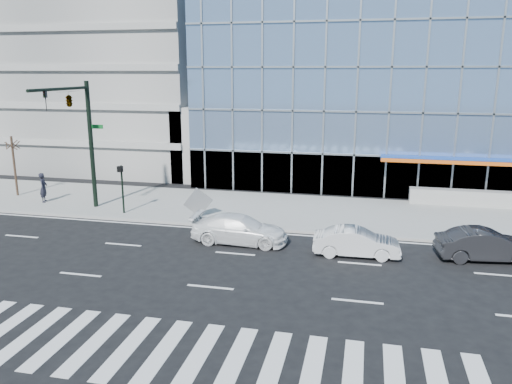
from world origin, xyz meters
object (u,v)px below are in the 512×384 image
street_tree_near (12,144)px  dark_sedan (486,245)px  pedestrian (43,187)px  white_suv (240,229)px  traffic_signal (76,115)px  ped_signal_post (122,182)px  tilted_panel (198,202)px  white_sedan (356,242)px

street_tree_near → dark_sedan: street_tree_near is taller
street_tree_near → dark_sedan: 30.49m
dark_sedan → pedestrian: size_ratio=2.29×
white_suv → dark_sedan: (12.00, 0.15, 0.02)m
traffic_signal → ped_signal_post: 4.75m
ped_signal_post → pedestrian: 6.69m
traffic_signal → dark_sedan: traffic_signal is taller
pedestrian → tilted_panel: size_ratio=1.52×
ped_signal_post → street_tree_near: street_tree_near is taller
street_tree_near → white_sedan: bearing=-15.2°
white_suv → street_tree_near: bearing=72.7°
white_suv → pedestrian: size_ratio=2.54×
dark_sedan → ped_signal_post: bearing=73.3°
white_sedan → pedestrian: size_ratio=2.09×
ped_signal_post → tilted_panel: (4.83, 0.21, -1.08)m
ped_signal_post → white_suv: size_ratio=0.60×
traffic_signal → street_tree_near: (-7.00, 2.93, -2.39)m
street_tree_near → tilted_panel: (14.33, -2.35, -2.71)m
traffic_signal → street_tree_near: traffic_signal is taller
ped_signal_post → tilted_panel: bearing=2.5°
traffic_signal → dark_sedan: 23.59m
street_tree_near → white_sedan: street_tree_near is taller
tilted_panel → white_sedan: bearing=-53.4°
white_suv → white_sedan: bearing=-94.9°
dark_sedan → white_sedan: bearing=89.4°
traffic_signal → pedestrian: traffic_signal is taller
street_tree_near → dark_sedan: size_ratio=0.93×
ped_signal_post → tilted_panel: ped_signal_post is taller
white_sedan → street_tree_near: bearing=72.6°
white_sedan → traffic_signal: bearing=76.0°
white_suv → pedestrian: bearing=73.4°
street_tree_near → tilted_panel: bearing=-9.3°
tilted_panel → traffic_signal: bearing=154.7°
traffic_signal → ped_signal_post: traffic_signal is taller
dark_sedan → pedestrian: pedestrian is taller
dark_sedan → pedestrian: 27.15m
pedestrian → white_suv: bearing=-126.7°
white_suv → ped_signal_post: bearing=69.2°
white_sedan → tilted_panel: bearing=64.3°
white_suv → dark_sedan: 12.00m
traffic_signal → white_sedan: traffic_signal is taller
pedestrian → traffic_signal: bearing=-132.7°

